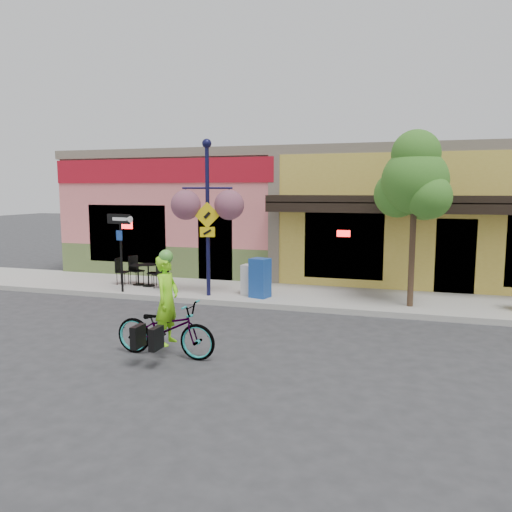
# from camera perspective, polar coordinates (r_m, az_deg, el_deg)

# --- Properties ---
(ground) EXTENTS (90.00, 90.00, 0.00)m
(ground) POSITION_cam_1_polar(r_m,az_deg,el_deg) (12.62, 2.43, -6.73)
(ground) COLOR #2D2D30
(ground) RESTS_ON ground
(sidewalk) EXTENTS (24.00, 3.00, 0.15)m
(sidewalk) POSITION_cam_1_polar(r_m,az_deg,el_deg) (14.49, 4.42, -4.56)
(sidewalk) COLOR #9E9B93
(sidewalk) RESTS_ON ground
(curb) EXTENTS (24.00, 0.12, 0.15)m
(curb) POSITION_cam_1_polar(r_m,az_deg,el_deg) (13.12, 3.04, -5.84)
(curb) COLOR #A8A59E
(curb) RESTS_ON ground
(building) EXTENTS (18.20, 8.20, 4.50)m
(building) POSITION_cam_1_polar(r_m,az_deg,el_deg) (19.60, 7.99, 4.96)
(building) COLOR #E37071
(building) RESTS_ON ground
(bicycle) EXTENTS (2.04, 0.76, 1.06)m
(bicycle) POSITION_cam_1_polar(r_m,az_deg,el_deg) (9.58, -10.33, -8.18)
(bicycle) COLOR maroon
(bicycle) RESTS_ON ground
(cyclist_rider) EXTENTS (0.42, 0.62, 1.67)m
(cyclist_rider) POSITION_cam_1_polar(r_m,az_deg,el_deg) (9.48, -10.11, -6.45)
(cyclist_rider) COLOR #89F319
(cyclist_rider) RESTS_ON ground
(lamp_post) EXTENTS (1.49, 0.91, 4.36)m
(lamp_post) POSITION_cam_1_polar(r_m,az_deg,el_deg) (13.95, -5.54, 4.31)
(lamp_post) COLOR #12123A
(lamp_post) RESTS_ON sidewalk
(one_way_sign) EXTENTS (0.89, 0.36, 2.28)m
(one_way_sign) POSITION_cam_1_polar(r_m,az_deg,el_deg) (15.00, -15.14, 0.31)
(one_way_sign) COLOR black
(one_way_sign) RESTS_ON sidewalk
(cafe_set_left) EXTENTS (1.68, 1.26, 0.90)m
(cafe_set_left) POSITION_cam_1_polar(r_m,az_deg,el_deg) (15.78, -12.21, -1.77)
(cafe_set_left) COLOR black
(cafe_set_left) RESTS_ON sidewalk
(cafe_set_right) EXTENTS (1.47, 0.82, 0.85)m
(cafe_set_right) POSITION_cam_1_polar(r_m,az_deg,el_deg) (16.05, -13.32, -1.76)
(cafe_set_right) COLOR black
(cafe_set_right) RESTS_ON sidewalk
(newspaper_box_blue) EXTENTS (0.59, 0.55, 1.09)m
(newspaper_box_blue) POSITION_cam_1_polar(r_m,az_deg,el_deg) (13.81, 0.46, -2.52)
(newspaper_box_blue) COLOR #194397
(newspaper_box_blue) RESTS_ON sidewalk
(newspaper_box_grey) EXTENTS (0.45, 0.41, 0.86)m
(newspaper_box_grey) POSITION_cam_1_polar(r_m,az_deg,el_deg) (14.20, -0.76, -2.72)
(newspaper_box_grey) COLOR #B8B8B8
(newspaper_box_grey) RESTS_ON sidewalk
(street_tree) EXTENTS (2.31, 2.31, 4.50)m
(street_tree) POSITION_cam_1_polar(r_m,az_deg,el_deg) (13.17, 17.54, 4.11)
(street_tree) COLOR #3D7A26
(street_tree) RESTS_ON sidewalk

